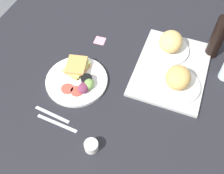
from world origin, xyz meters
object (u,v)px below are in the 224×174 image
Objects in this scene: fork at (52,114)px; sticky_note at (100,41)px; bread_plate_far at (178,80)px; plate_with_salad at (78,79)px; soda_bottle at (218,38)px; serving_tray at (171,69)px; knife at (57,123)px; espresso_cup at (91,146)px; bread_plate_near at (170,44)px.

sticky_note is (-48.80, 1.33, -0.19)cm from fork.
bread_plate_far reaches higher than plate_with_salad.
soda_bottle is 4.06× the size of sticky_note.
fork is (43.52, -41.30, -0.55)cm from serving_tray.
plate_with_salad reaches higher than knife.
soda_bottle is at bearing 152.83° from espresso_cup.
knife is at bearing -48.63° from bread_plate_far.
soda_bottle reaches higher than espresso_cup.
sticky_note is (-5.28, -39.97, -0.74)cm from serving_tray.
plate_with_salad reaches higher than fork.
bread_plate_near is 22.43cm from soda_bottle.
bread_plate_near is at bearing -71.04° from soda_bottle.
plate_with_salad is 20.85cm from fork.
serving_tray is at bearing 159.38° from espresso_cup.
knife is at bearing -32.12° from fork.
knife is at bearing 2.95° from sticky_note.
espresso_cup is at bearing 20.22° from sticky_note.
knife is (64.18, -53.36, -11.11)cm from soda_bottle.
plate_with_salad is 1.52× the size of knife.
fork is at bearing -1.56° from sticky_note.
sticky_note is at bearing -159.78° from espresso_cup.
serving_tray is 2.65× the size of fork.
bread_plate_far is 56.07cm from knife.
serving_tray is at bearing 51.25° from fork.
serving_tray is at bearing -154.61° from bread_plate_far.
espresso_cup is at bearing -13.43° from bread_plate_near.
knife is at bearing -38.73° from serving_tray.
serving_tray is 54.59cm from espresso_cup.
serving_tray reaches higher than knife.
soda_bottle reaches higher than serving_tray.
bread_plate_far is 47.93cm from espresso_cup.
sticky_note is (12.38, -56.04, -11.30)cm from soda_bottle.
espresso_cup is at bearing -14.15° from fork.
knife is at bearing 3.84° from plate_with_salad.
serving_tray is 40.33cm from sticky_note.
bread_plate_near is at bearing 98.53° from sticky_note.
plate_with_salad reaches higher than sticky_note.
plate_with_salad is at bearing 96.27° from knife.
fork is 0.89× the size of knife.
bread_plate_far is (20.24, 9.06, -0.10)cm from bread_plate_near.
bread_plate_near is at bearing 134.21° from plate_with_salad.
serving_tray is at bearing 82.48° from sticky_note.
espresso_cup is 18.73cm from knife.
soda_bottle reaches higher than knife.
soda_bottle is at bearing 51.60° from fork.
fork is at bearing -6.66° from plate_with_salad.
bread_plate_far reaches higher than knife.
knife is at bearing -104.15° from espresso_cup.
serving_tray is 45.12cm from plate_with_salad.
bread_plate_far is (9.64, 4.57, 4.92)cm from serving_tray.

